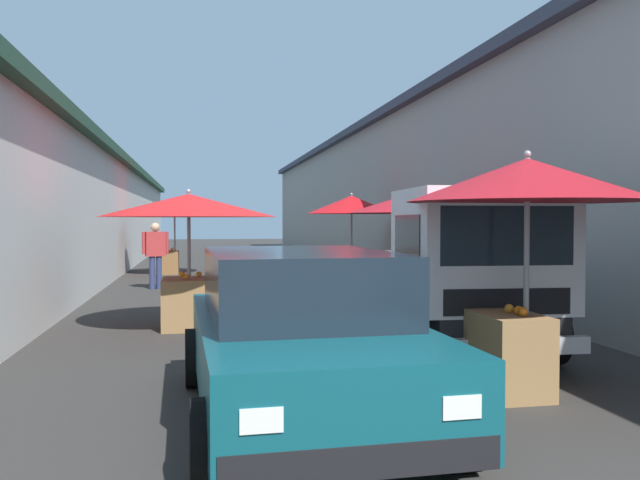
{
  "coord_description": "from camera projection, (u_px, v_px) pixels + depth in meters",
  "views": [
    {
      "loc": [
        -1.64,
        1.56,
        1.72
      ],
      "look_at": [
        8.75,
        -0.4,
        1.4
      ],
      "focal_mm": 36.3,
      "sensor_mm": 36.0,
      "label": 1
    }
  ],
  "objects": [
    {
      "name": "ground",
      "position": [
        266.0,
        293.0,
        15.21
      ],
      "size": [
        90.0,
        90.0,
        0.0
      ],
      "primitive_type": "plane",
      "color": "#33302D"
    },
    {
      "name": "fruit_stall_mid_lane",
      "position": [
        173.0,
        222.0,
        20.61
      ],
      "size": [
        2.56,
        2.56,
        2.22
      ],
      "color": "#9E9EA3",
      "rests_on": "ground"
    },
    {
      "name": "fruit_stall_near_left",
      "position": [
        351.0,
        215.0,
        17.68
      ],
      "size": [
        2.46,
        2.46,
        2.47
      ],
      "color": "#9E9EA3",
      "rests_on": "ground"
    },
    {
      "name": "fruit_stall_near_right",
      "position": [
        403.0,
        227.0,
        12.27
      ],
      "size": [
        2.11,
        2.11,
        2.26
      ],
      "color": "#9E9EA3",
      "rests_on": "ground"
    },
    {
      "name": "building_right_concrete",
      "position": [
        512.0,
        193.0,
        18.71
      ],
      "size": [
        49.8,
        7.5,
        5.0
      ],
      "color": "gray",
      "rests_on": "ground"
    },
    {
      "name": "fruit_stall_far_right",
      "position": [
        524.0,
        207.0,
        6.33
      ],
      "size": [
        2.36,
        2.36,
        2.4
      ],
      "color": "#9E9EA3",
      "rests_on": "ground"
    },
    {
      "name": "hatchback_car",
      "position": [
        300.0,
        334.0,
        5.56
      ],
      "size": [
        3.96,
        2.01,
        1.45
      ],
      "color": "#0F4C56",
      "rests_on": "ground"
    },
    {
      "name": "delivery_truck",
      "position": [
        460.0,
        273.0,
        8.22
      ],
      "size": [
        5.0,
        2.17,
        2.08
      ],
      "color": "black",
      "rests_on": "ground"
    },
    {
      "name": "fruit_stall_far_left",
      "position": [
        188.0,
        223.0,
        10.2
      ],
      "size": [
        2.78,
        2.78,
        2.21
      ],
      "color": "#9E9EA3",
      "rests_on": "ground"
    },
    {
      "name": "vendor_by_crates",
      "position": [
        155.0,
        251.0,
        16.16
      ],
      "size": [
        0.31,
        0.64,
        1.66
      ],
      "color": "navy",
      "rests_on": "ground"
    }
  ]
}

